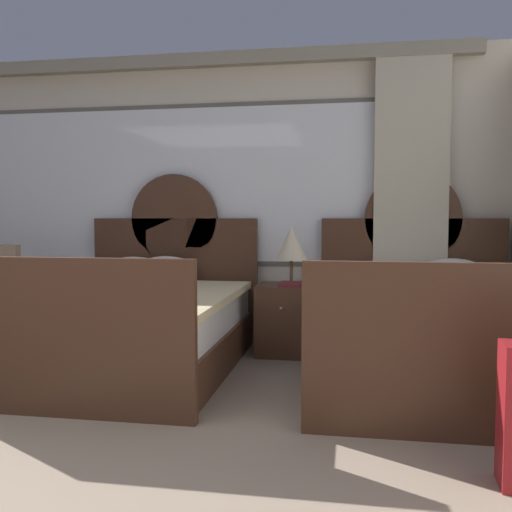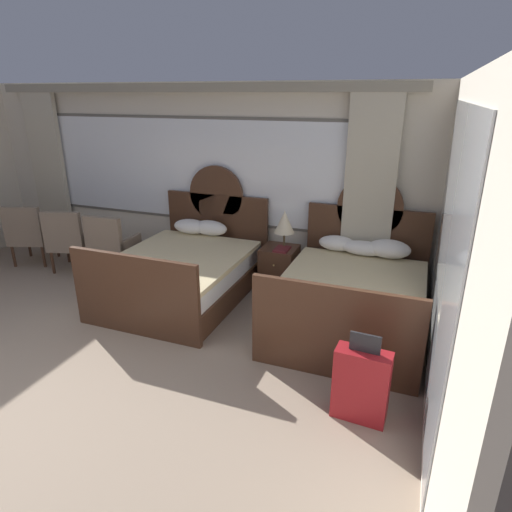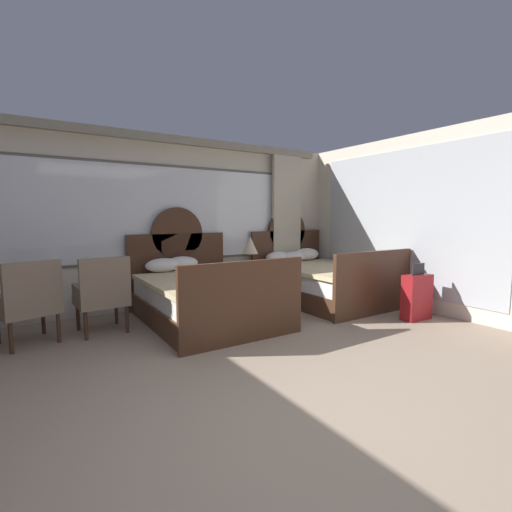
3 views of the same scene
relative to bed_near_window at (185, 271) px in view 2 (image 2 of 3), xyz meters
The scene contains 11 objects.
wall_back_window 1.59m from the bed_near_window, 112.96° to the left, with size 6.99×0.22×2.70m.
wall_right_mirror 3.44m from the bed_near_window, 21.07° to the right, with size 0.08×4.58×2.70m.
bed_near_window is the anchor object (origin of this frame).
bed_near_mirror 2.19m from the bed_near_window, ahead, with size 1.59×2.14×1.59m.
nightstand_between_beds 1.27m from the bed_near_window, 30.39° to the left, with size 0.46×0.49×0.60m.
table_lamp_on_nightstand 1.46m from the bed_near_window, 29.48° to the left, with size 0.27×0.27×0.51m.
book_on_nightstand 1.31m from the bed_near_window, 25.42° to the left, with size 0.18×0.26×0.03m.
armchair_by_window_left 1.30m from the bed_near_window, behind, with size 0.61×0.61×0.96m.
armchair_by_window_centre 2.06m from the bed_near_window, behind, with size 0.71×0.71×0.96m.
armchair_by_window_right 2.84m from the bed_near_window, behind, with size 0.73×0.73×0.96m.
suitcase_on_floor 2.97m from the bed_near_window, 31.76° to the right, with size 0.45×0.22×0.79m.
Camera 2 is at (3.25, -1.73, 2.55)m, focal length 30.64 mm.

